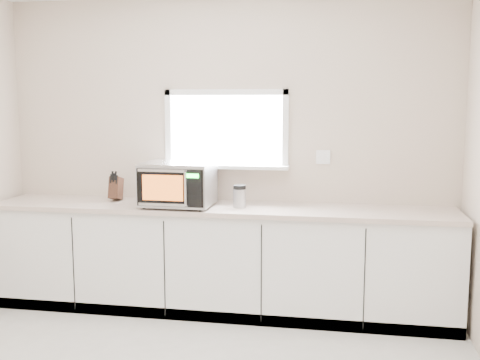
# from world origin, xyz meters

# --- Properties ---
(back_wall) EXTENTS (4.00, 0.17, 2.70)m
(back_wall) POSITION_xyz_m (0.00, 2.00, 1.36)
(back_wall) COLOR beige
(back_wall) RESTS_ON ground
(cabinets) EXTENTS (3.92, 0.60, 0.88)m
(cabinets) POSITION_xyz_m (0.00, 1.70, 0.44)
(cabinets) COLOR white
(cabinets) RESTS_ON ground
(countertop) EXTENTS (3.92, 0.64, 0.04)m
(countertop) POSITION_xyz_m (0.00, 1.69, 0.90)
(countertop) COLOR beige
(countertop) RESTS_ON cabinets
(microwave) EXTENTS (0.58, 0.49, 0.37)m
(microwave) POSITION_xyz_m (-0.33, 1.60, 1.11)
(microwave) COLOR black
(microwave) RESTS_ON countertop
(knife_block) EXTENTS (0.09, 0.19, 0.27)m
(knife_block) POSITION_xyz_m (-0.96, 1.78, 1.04)
(knife_block) COLOR #442518
(knife_block) RESTS_ON countertop
(cutting_board) EXTENTS (0.33, 0.08, 0.33)m
(cutting_board) POSITION_xyz_m (-0.46, 1.94, 1.08)
(cutting_board) COLOR olive
(cutting_board) RESTS_ON countertop
(coffee_grinder) EXTENTS (0.11, 0.11, 0.19)m
(coffee_grinder) POSITION_xyz_m (0.18, 1.66, 1.01)
(coffee_grinder) COLOR #ACAEB3
(coffee_grinder) RESTS_ON countertop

